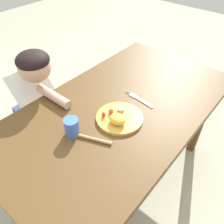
{
  "coord_description": "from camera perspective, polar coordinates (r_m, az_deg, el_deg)",
  "views": [
    {
      "loc": [
        -0.75,
        -0.58,
        1.49
      ],
      "look_at": [
        -0.08,
        -0.01,
        0.71
      ],
      "focal_mm": 36.63,
      "sensor_mm": 36.0,
      "label": 1
    }
  ],
  "objects": [
    {
      "name": "fork",
      "position": [
        1.29,
        6.87,
        3.15
      ],
      "size": [
        0.04,
        0.2,
        0.01
      ],
      "rotation": [
        0.0,
        0.0,
        1.45
      ],
      "color": "silver",
      "rests_on": "dining_table"
    },
    {
      "name": "drinking_cup",
      "position": [
        1.08,
        -10.0,
        -3.69
      ],
      "size": [
        0.07,
        0.07,
        0.09
      ],
      "primitive_type": "cylinder",
      "color": "#4372DA",
      "rests_on": "dining_table"
    },
    {
      "name": "spoon",
      "position": [
        1.08,
        -6.54,
        -6.24
      ],
      "size": [
        0.11,
        0.21,
        0.02
      ],
      "rotation": [
        0.0,
        0.0,
        1.95
      ],
      "color": "tan",
      "rests_on": "dining_table"
    },
    {
      "name": "dining_table",
      "position": [
        1.29,
        1.84,
        -0.98
      ],
      "size": [
        1.42,
        0.79,
        0.69
      ],
      "color": "brown",
      "rests_on": "ground_plane"
    },
    {
      "name": "plate",
      "position": [
        1.15,
        1.73,
        -1.45
      ],
      "size": [
        0.24,
        0.24,
        0.06
      ],
      "color": "gold",
      "rests_on": "dining_table"
    },
    {
      "name": "person",
      "position": [
        1.58,
        -18.14,
        1.24
      ],
      "size": [
        0.22,
        0.48,
        0.94
      ],
      "rotation": [
        0.0,
        0.0,
        3.14
      ],
      "color": "#3B4975",
      "rests_on": "ground_plane"
    },
    {
      "name": "ground_plane",
      "position": [
        1.77,
        1.39,
        -15.89
      ],
      "size": [
        8.0,
        8.0,
        0.0
      ],
      "primitive_type": "plane",
      "color": "#AFAE94"
    }
  ]
}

